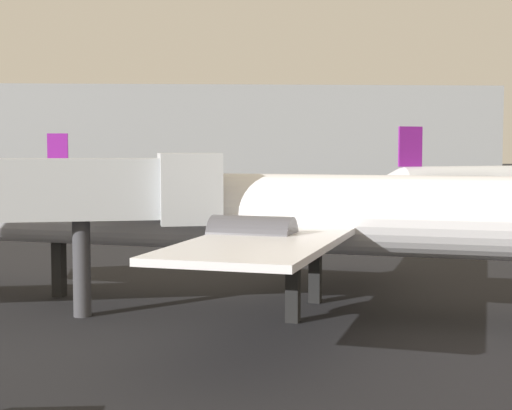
# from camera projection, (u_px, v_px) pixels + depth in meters

# --- Properties ---
(airplane_at_gate) EXTENTS (36.37, 22.82, 12.01)m
(airplane_at_gate) POSITION_uv_depth(u_px,v_px,m) (278.00, 213.00, 31.79)
(airplane_at_gate) COLOR white
(airplane_at_gate) RESTS_ON ground_plane
(airplane_far_left) EXTENTS (32.09, 24.64, 8.81)m
(airplane_far_left) POSITION_uv_depth(u_px,v_px,m) (505.00, 179.00, 84.32)
(airplane_far_left) COLOR silver
(airplane_far_left) RESTS_ON ground_plane
(terminal_building) EXTENTS (77.27, 26.18, 15.76)m
(terminal_building) POSITION_uv_depth(u_px,v_px,m) (240.00, 140.00, 126.27)
(terminal_building) COLOR #999EA3
(terminal_building) RESTS_ON ground_plane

